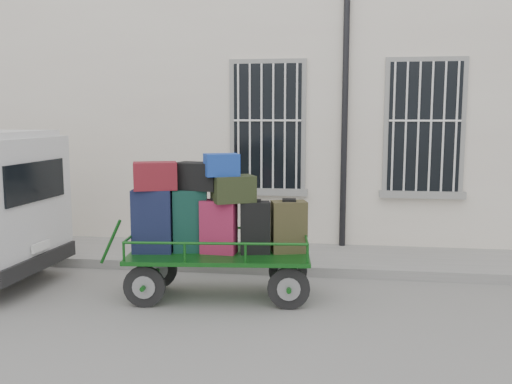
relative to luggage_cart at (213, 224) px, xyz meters
name	(u,v)px	position (x,y,z in m)	size (l,w,h in m)	color
ground	(270,305)	(0.80, -0.19, -1.01)	(80.00, 80.00, 0.00)	slate
building	(300,90)	(0.80, 5.31, 1.99)	(24.00, 5.15, 6.00)	beige
sidewalk	(285,258)	(0.80, 2.01, -0.94)	(24.00, 1.70, 0.15)	gray
luggage_cart	(213,224)	(0.00, 0.00, 0.00)	(2.87, 1.32, 1.96)	black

